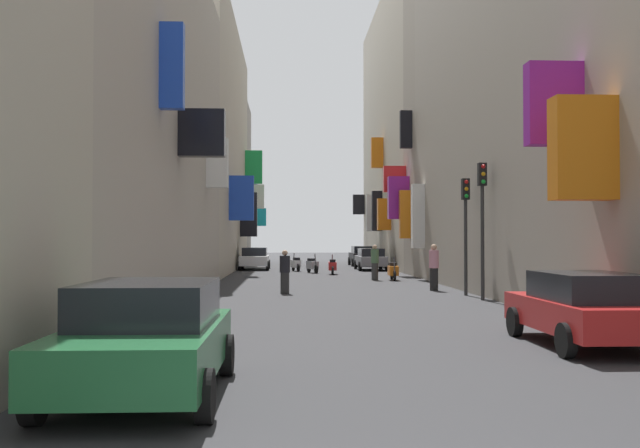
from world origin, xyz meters
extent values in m
plane|color=#2D2D30|center=(0.00, 30.00, 0.00)|extent=(140.00, 140.00, 0.00)
cube|color=#B2A899|center=(-8.00, 20.26, 6.23)|extent=(6.00, 21.99, 12.47)
cube|color=blue|center=(-4.69, 15.49, 6.45)|extent=(0.61, 0.37, 2.22)
cube|color=black|center=(-4.31, 18.65, 5.20)|extent=(1.38, 0.50, 1.42)
cube|color=white|center=(-4.57, 25.97, 5.07)|extent=(0.86, 0.52, 2.01)
cube|color=#BCB29E|center=(-8.00, 42.62, 7.81)|extent=(6.00, 22.73, 15.62)
cube|color=black|center=(-4.42, 46.12, 3.68)|extent=(1.15, 0.62, 3.03)
cube|color=blue|center=(-4.31, 36.90, 4.28)|extent=(1.37, 0.40, 2.50)
cube|color=green|center=(-4.35, 51.39, 7.48)|extent=(1.31, 0.35, 2.54)
cube|color=gray|center=(-8.00, 56.99, 6.55)|extent=(6.00, 6.02, 13.11)
cube|color=#19B2BF|center=(-4.68, 57.97, 6.87)|extent=(0.65, 0.64, 2.70)
cube|color=white|center=(-4.34, 55.08, 5.45)|extent=(1.33, 0.47, 1.95)
cube|color=white|center=(-4.54, 55.30, 7.55)|extent=(0.91, 0.50, 1.93)
cube|color=blue|center=(-4.62, 55.64, 6.51)|extent=(0.75, 0.39, 2.10)
cube|color=#19B2BF|center=(-4.30, 58.46, 3.88)|extent=(1.39, 0.42, 1.52)
cube|color=#9E9384|center=(8.00, 17.13, 8.32)|extent=(6.00, 34.26, 16.65)
cube|color=purple|center=(4.37, 13.05, 5.08)|extent=(1.26, 0.46, 1.90)
cube|color=orange|center=(4.36, 11.45, 3.86)|extent=(1.28, 0.58, 2.12)
cube|color=white|center=(4.70, 31.88, 3.12)|extent=(0.61, 0.54, 3.17)
cube|color=#9E9384|center=(8.00, 36.18, 9.51)|extent=(6.00, 3.83, 19.02)
cube|color=purple|center=(4.42, 36.33, 4.29)|extent=(1.16, 0.62, 2.36)
cube|color=orange|center=(4.67, 35.44, 3.33)|extent=(0.66, 0.51, 2.61)
cube|color=black|center=(4.68, 35.29, 7.94)|extent=(0.63, 0.39, 2.04)
cube|color=red|center=(4.36, 37.37, 5.41)|extent=(1.27, 0.42, 1.49)
cube|color=#BCB29E|center=(8.00, 49.05, 9.78)|extent=(6.00, 21.90, 19.56)
cube|color=black|center=(4.64, 47.62, 4.00)|extent=(0.71, 0.50, 2.85)
cube|color=black|center=(4.49, 59.36, 5.03)|extent=(1.01, 0.44, 1.74)
cube|color=orange|center=(4.58, 47.05, 8.10)|extent=(0.84, 0.54, 2.13)
cube|color=orange|center=(4.57, 43.39, 3.61)|extent=(0.86, 0.61, 2.07)
cube|color=white|center=(4.52, 49.14, 3.91)|extent=(0.96, 0.36, 2.70)
cube|color=black|center=(3.88, 49.81, 0.63)|extent=(1.83, 4.39, 0.66)
cube|color=black|center=(3.88, 49.60, 1.21)|extent=(1.61, 2.46, 0.50)
cylinder|color=black|center=(2.97, 51.26, 0.30)|extent=(0.18, 0.60, 0.60)
cylinder|color=black|center=(4.80, 51.26, 0.30)|extent=(0.18, 0.60, 0.60)
cylinder|color=black|center=(2.97, 48.37, 0.30)|extent=(0.18, 0.60, 0.60)
cylinder|color=black|center=(4.80, 48.37, 0.30)|extent=(0.18, 0.60, 0.60)
cube|color=#236638|center=(-3.50, 6.27, 0.60)|extent=(1.82, 4.13, 0.61)
cube|color=black|center=(-3.50, 6.48, 1.18)|extent=(1.60, 2.31, 0.53)
cylinder|color=black|center=(-2.59, 4.91, 0.30)|extent=(0.18, 0.60, 0.60)
cylinder|color=black|center=(-4.42, 4.91, 0.30)|extent=(0.18, 0.60, 0.60)
cylinder|color=black|center=(-2.59, 7.63, 0.30)|extent=(0.18, 0.60, 0.60)
cylinder|color=black|center=(-4.42, 7.63, 0.30)|extent=(0.18, 0.60, 0.60)
cube|color=slate|center=(3.59, 42.59, 0.59)|extent=(1.67, 4.41, 0.59)
cube|color=black|center=(3.59, 42.37, 1.14)|extent=(1.47, 2.47, 0.50)
cylinder|color=black|center=(2.76, 44.05, 0.30)|extent=(0.18, 0.60, 0.60)
cylinder|color=black|center=(4.43, 44.05, 0.30)|extent=(0.18, 0.60, 0.60)
cylinder|color=black|center=(2.76, 41.13, 0.30)|extent=(0.18, 0.60, 0.60)
cylinder|color=black|center=(4.43, 41.13, 0.30)|extent=(0.18, 0.60, 0.60)
cube|color=white|center=(-3.89, 43.60, 0.60)|extent=(1.77, 4.36, 0.60)
cube|color=black|center=(-3.89, 43.81, 1.16)|extent=(1.56, 2.44, 0.53)
cylinder|color=black|center=(-3.01, 42.16, 0.30)|extent=(0.18, 0.60, 0.60)
cylinder|color=black|center=(-4.78, 42.16, 0.30)|extent=(0.18, 0.60, 0.60)
cylinder|color=black|center=(-3.01, 45.03, 0.30)|extent=(0.18, 0.60, 0.60)
cylinder|color=black|center=(-4.78, 45.03, 0.30)|extent=(0.18, 0.60, 0.60)
cube|color=#B21E1E|center=(3.82, 10.22, 0.59)|extent=(1.72, 4.09, 0.57)
cube|color=black|center=(3.82, 10.01, 1.12)|extent=(1.52, 2.29, 0.51)
cylinder|color=black|center=(2.96, 11.56, 0.30)|extent=(0.18, 0.60, 0.60)
cylinder|color=black|center=(4.68, 11.56, 0.30)|extent=(0.18, 0.60, 0.60)
cylinder|color=black|center=(2.96, 8.87, 0.30)|extent=(0.18, 0.60, 0.60)
cube|color=red|center=(0.79, 37.09, 0.46)|extent=(0.49, 1.19, 0.45)
cube|color=black|center=(0.78, 36.87, 0.77)|extent=(0.34, 0.57, 0.16)
cylinder|color=#4C4C51|center=(0.82, 37.68, 0.79)|extent=(0.07, 0.28, 0.68)
cylinder|color=black|center=(0.82, 37.82, 0.24)|extent=(0.12, 0.48, 0.48)
cylinder|color=black|center=(0.76, 36.36, 0.24)|extent=(0.12, 0.48, 0.48)
cube|color=silver|center=(-1.24, 41.08, 0.46)|extent=(0.67, 1.11, 0.45)
cube|color=black|center=(-1.19, 40.89, 0.77)|extent=(0.44, 0.62, 0.16)
cylinder|color=#4C4C51|center=(-1.36, 41.59, 0.79)|extent=(0.12, 0.28, 0.68)
cylinder|color=black|center=(-1.39, 41.71, 0.24)|extent=(0.21, 0.49, 0.48)
cylinder|color=black|center=(-1.09, 40.45, 0.24)|extent=(0.21, 0.49, 0.48)
cube|color=#ADADB2|center=(-0.28, 38.77, 0.46)|extent=(0.73, 1.17, 0.45)
cube|color=black|center=(-0.34, 38.97, 0.77)|extent=(0.47, 0.63, 0.16)
cylinder|color=#4C4C51|center=(-0.13, 38.25, 0.79)|extent=(0.13, 0.28, 0.68)
cylinder|color=black|center=(-0.09, 38.12, 0.24)|extent=(0.23, 0.49, 0.48)
cylinder|color=black|center=(-0.47, 39.42, 0.24)|extent=(0.23, 0.49, 0.48)
cube|color=orange|center=(3.36, 31.24, 0.46)|extent=(0.48, 1.08, 0.45)
cube|color=black|center=(3.37, 31.44, 0.77)|extent=(0.34, 0.57, 0.16)
cylinder|color=#4C4C51|center=(3.34, 30.71, 0.79)|extent=(0.07, 0.28, 0.68)
cylinder|color=black|center=(3.34, 30.57, 0.24)|extent=(0.12, 0.48, 0.48)
cylinder|color=black|center=(3.39, 31.91, 0.24)|extent=(0.12, 0.48, 0.48)
cylinder|color=#2F2F2F|center=(-1.82, 23.12, 0.39)|extent=(0.43, 0.43, 0.77)
cylinder|color=black|center=(-1.82, 23.12, 1.08)|extent=(0.51, 0.51, 0.61)
sphere|color=tan|center=(-1.82, 23.12, 1.49)|extent=(0.21, 0.21, 0.21)
cylinder|color=black|center=(3.94, 24.40, 0.44)|extent=(0.44, 0.44, 0.87)
cylinder|color=pink|center=(3.94, 24.40, 1.22)|extent=(0.52, 0.52, 0.69)
sphere|color=tan|center=(3.94, 24.40, 1.68)|extent=(0.24, 0.24, 0.24)
cylinder|color=#363636|center=(2.49, 31.38, 0.42)|extent=(0.43, 0.43, 0.83)
cylinder|color=#4C724C|center=(2.49, 31.38, 1.16)|extent=(0.51, 0.51, 0.66)
sphere|color=tan|center=(2.49, 31.38, 1.60)|extent=(0.23, 0.23, 0.23)
cylinder|color=#2D2D2D|center=(4.59, 22.06, 1.70)|extent=(0.12, 0.12, 3.39)
cube|color=black|center=(4.59, 22.06, 3.77)|extent=(0.26, 0.26, 0.75)
sphere|color=red|center=(4.59, 21.92, 4.02)|extent=(0.14, 0.14, 0.14)
sphere|color=orange|center=(4.59, 21.92, 3.77)|extent=(0.14, 0.14, 0.14)
sphere|color=green|center=(4.59, 21.92, 3.52)|extent=(0.14, 0.14, 0.14)
cylinder|color=#2D2D2D|center=(4.65, 20.06, 1.87)|extent=(0.12, 0.12, 3.74)
cube|color=black|center=(4.65, 20.06, 4.12)|extent=(0.26, 0.26, 0.75)
sphere|color=red|center=(4.65, 19.92, 4.37)|extent=(0.14, 0.14, 0.14)
sphere|color=orange|center=(4.65, 19.92, 4.12)|extent=(0.14, 0.14, 0.14)
sphere|color=green|center=(4.65, 19.92, 3.87)|extent=(0.14, 0.14, 0.14)
camera|label=1|loc=(-1.69, -2.86, 2.00)|focal=39.87mm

